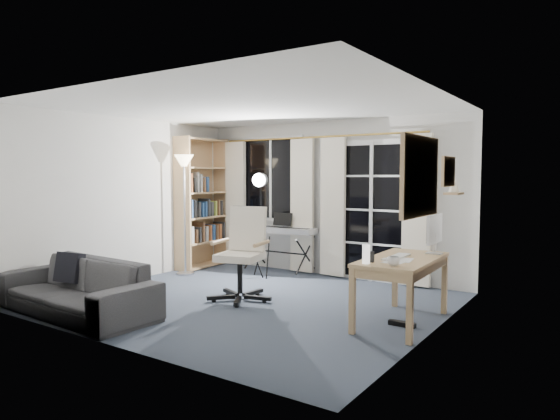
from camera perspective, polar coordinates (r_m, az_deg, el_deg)
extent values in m
cube|color=#323948|center=(6.30, -3.40, -10.44)|extent=(4.50, 4.00, 0.02)
cube|color=white|center=(8.32, -0.91, 3.58)|extent=(1.20, 0.06, 1.40)
cube|color=black|center=(8.30, -1.03, 3.57)|extent=(1.10, 0.02, 1.30)
cube|color=white|center=(8.29, -1.07, 3.57)|extent=(0.04, 0.03, 1.30)
cube|color=white|center=(7.46, 10.50, -0.19)|extent=(1.32, 0.06, 2.11)
cube|color=black|center=(7.56, 8.33, -0.11)|extent=(0.55, 0.02, 1.95)
cube|color=black|center=(7.32, 12.57, -0.30)|extent=(0.55, 0.02, 1.95)
cube|color=white|center=(7.43, 10.38, -0.21)|extent=(0.05, 0.04, 2.05)
cube|color=white|center=(7.47, 10.34, -3.84)|extent=(1.15, 0.03, 0.03)
cube|color=white|center=(7.42, 10.38, -0.02)|extent=(1.15, 0.03, 0.03)
cube|color=white|center=(7.41, 10.43, 3.84)|extent=(1.15, 0.03, 0.03)
cylinder|color=gold|center=(7.80, 4.23, 8.32)|extent=(3.50, 0.03, 0.03)
cube|color=#FDEDCF|center=(8.68, -5.08, 0.80)|extent=(0.40, 0.07, 2.10)
cube|color=#FDEDCF|center=(7.90, 2.55, 0.50)|extent=(0.40, 0.07, 2.10)
cube|color=#FDEDCF|center=(7.63, 6.07, 0.36)|extent=(0.40, 0.07, 2.10)
cube|color=#FDEDCF|center=(7.11, 15.37, -0.02)|extent=(0.40, 0.07, 2.10)
cube|color=tan|center=(8.17, -11.12, 0.64)|extent=(0.35, 0.05, 2.19)
cube|color=tan|center=(8.92, -6.83, 0.96)|extent=(0.35, 0.05, 2.19)
cube|color=tan|center=(8.64, -9.68, 0.84)|extent=(0.07, 0.98, 2.19)
cube|color=tan|center=(8.66, -8.80, -6.21)|extent=(0.39, 1.00, 0.03)
cube|color=tan|center=(8.60, -8.83, -3.56)|extent=(0.39, 1.00, 0.03)
cube|color=tan|center=(8.56, -8.86, -0.80)|extent=(0.39, 1.00, 0.03)
cube|color=tan|center=(8.53, -8.89, 1.98)|extent=(0.39, 1.00, 0.03)
cube|color=tan|center=(8.53, -8.92, 4.77)|extent=(0.39, 1.00, 0.03)
cube|color=tan|center=(8.55, -8.96, 7.92)|extent=(0.39, 1.00, 0.03)
cube|color=#B5B1AA|center=(8.27, -10.55, -2.81)|extent=(0.25, 0.07, 0.28)
cube|color=brown|center=(8.35, -10.05, -2.93)|extent=(0.25, 0.06, 0.22)
cube|color=#3C3C3C|center=(8.41, -9.65, -2.77)|extent=(0.25, 0.05, 0.25)
cube|color=brown|center=(8.47, -9.28, -2.47)|extent=(0.25, 0.05, 0.33)
cube|color=#B5B1AA|center=(8.54, -8.91, -2.66)|extent=(0.25, 0.07, 0.25)
cube|color=#B66234|center=(8.61, -8.47, -2.57)|extent=(0.25, 0.05, 0.26)
cube|color=#2C5186|center=(8.68, -8.11, -2.50)|extent=(0.25, 0.06, 0.27)
cube|color=brown|center=(8.75, -7.71, -2.49)|extent=(0.25, 0.04, 0.25)
cube|color=#B66234|center=(8.81, -7.39, -2.42)|extent=(0.25, 0.07, 0.26)
cube|color=#3C3C3C|center=(8.89, -6.97, -2.27)|extent=(0.25, 0.04, 0.29)
cube|color=#2C5186|center=(8.23, -10.59, 0.13)|extent=(0.25, 0.05, 0.30)
cube|color=#3C3C3C|center=(8.29, -10.22, 0.14)|extent=(0.25, 0.07, 0.29)
cube|color=#3C3C3C|center=(8.37, -9.73, 0.05)|extent=(0.25, 0.05, 0.25)
cube|color=#2C5186|center=(8.43, -9.35, 0.02)|extent=(0.25, 0.04, 0.23)
cube|color=#2C5186|center=(8.49, -9.01, 0.12)|extent=(0.25, 0.05, 0.26)
cube|color=#3C3C3C|center=(8.55, -8.64, 0.30)|extent=(0.25, 0.05, 0.30)
cube|color=#3C3C3C|center=(8.61, -8.30, 0.13)|extent=(0.25, 0.06, 0.24)
cube|color=#99A93F|center=(8.68, -7.90, 0.21)|extent=(0.25, 0.05, 0.25)
cube|color=brown|center=(8.75, -7.54, 0.29)|extent=(0.25, 0.04, 0.27)
cube|color=#3C3C3C|center=(8.81, -7.23, 0.28)|extent=(0.25, 0.04, 0.25)
cube|color=#B66234|center=(8.21, -10.63, 3.06)|extent=(0.25, 0.05, 0.31)
cube|color=#3C3C3C|center=(8.27, -10.23, 2.82)|extent=(0.25, 0.04, 0.24)
cube|color=#B5B1AA|center=(8.33, -9.89, 3.14)|extent=(0.25, 0.05, 0.33)
cube|color=#B5B1AA|center=(8.39, -9.53, 3.06)|extent=(0.25, 0.05, 0.30)
cube|color=brown|center=(8.45, -9.17, 2.88)|extent=(0.25, 0.04, 0.24)
cube|color=#2C5186|center=(8.51, -8.82, 2.92)|extent=(0.25, 0.06, 0.25)
cylinder|color=#B2B2B7|center=(8.06, -10.75, -7.13)|extent=(0.28, 0.28, 0.03)
cylinder|color=#B2B2B7|center=(7.94, -10.83, -0.89)|extent=(0.03, 0.03, 1.74)
cone|color=#FFE5B2|center=(7.91, -10.92, 5.57)|extent=(0.30, 0.30, 0.18)
cylinder|color=black|center=(8.26, -2.87, -4.56)|extent=(0.05, 0.60, 0.54)
cylinder|color=black|center=(8.26, -2.87, -4.56)|extent=(0.05, 0.60, 0.54)
cylinder|color=black|center=(7.76, 2.94, -5.12)|extent=(0.05, 0.60, 0.54)
cylinder|color=black|center=(7.76, 2.94, -5.12)|extent=(0.05, 0.60, 0.54)
cylinder|color=black|center=(8.00, -0.06, -4.84)|extent=(0.95, 0.06, 0.02)
cube|color=silver|center=(7.95, -0.06, -2.26)|extent=(1.25, 0.36, 0.09)
cube|color=white|center=(7.88, -0.35, -2.07)|extent=(1.15, 0.17, 0.01)
cube|color=black|center=(7.91, -0.20, -1.98)|extent=(1.11, 0.12, 0.01)
cube|color=black|center=(8.01, 0.30, -1.05)|extent=(0.34, 0.08, 0.21)
cylinder|color=black|center=(7.64, -1.40, -5.55)|extent=(0.11, 0.24, 0.65)
cylinder|color=black|center=(7.77, -2.41, -5.40)|extent=(0.25, 0.06, 0.65)
cylinder|color=black|center=(7.59, -2.76, -5.62)|extent=(0.17, 0.21, 0.65)
cylinder|color=black|center=(7.58, -2.20, -0.77)|extent=(0.04, 0.04, 1.13)
cylinder|color=silver|center=(7.51, -2.30, 3.45)|extent=(0.24, 0.19, 0.22)
cylinder|color=white|center=(7.44, -2.43, 3.44)|extent=(0.18, 0.09, 0.19)
cube|color=black|center=(6.25, -2.56, -10.00)|extent=(0.35, 0.13, 0.04)
cylinder|color=black|center=(6.22, -1.80, -10.27)|extent=(0.07, 0.07, 0.05)
cube|color=black|center=(6.52, -3.12, -9.41)|extent=(0.08, 0.35, 0.04)
cylinder|color=black|center=(6.59, -2.61, -9.47)|extent=(0.07, 0.07, 0.05)
cube|color=black|center=(6.55, -5.62, -9.36)|extent=(0.35, 0.19, 0.04)
cylinder|color=black|center=(6.64, -5.98, -9.39)|extent=(0.07, 0.07, 0.05)
cube|color=black|center=(6.31, -6.77, -9.90)|extent=(0.27, 0.30, 0.04)
cylinder|color=black|center=(6.30, -7.57, -10.13)|extent=(0.07, 0.07, 0.05)
cube|color=black|center=(6.12, -4.87, -10.33)|extent=(0.23, 0.33, 0.04)
cylinder|color=black|center=(6.04, -4.98, -10.74)|extent=(0.07, 0.07, 0.05)
cylinder|color=black|center=(6.29, -4.60, -7.51)|extent=(0.08, 0.08, 0.44)
cube|color=white|center=(6.25, -4.62, -5.35)|extent=(0.61, 0.61, 0.09)
cube|color=white|center=(6.42, -3.72, -2.13)|extent=(0.50, 0.24, 0.58)
cube|color=black|center=(6.46, -3.56, -1.89)|extent=(0.47, 0.21, 0.53)
cylinder|color=tan|center=(6.37, -6.87, -3.59)|extent=(0.15, 0.44, 0.05)
cylinder|color=tan|center=(6.13, -2.12, -3.86)|extent=(0.15, 0.44, 0.05)
cube|color=tan|center=(5.41, 13.78, -5.53)|extent=(0.68, 1.31, 0.04)
cube|color=tan|center=(5.42, 13.77, -6.20)|extent=(0.64, 1.28, 0.09)
cube|color=tan|center=(5.02, 8.26, -10.24)|extent=(0.06, 0.06, 0.66)
cube|color=tan|center=(4.82, 14.62, -10.93)|extent=(0.06, 0.06, 0.66)
cube|color=tan|center=(6.13, 13.02, -7.69)|extent=(0.06, 0.06, 0.66)
cube|color=tan|center=(5.97, 18.28, -8.11)|extent=(0.06, 0.06, 0.66)
cube|color=silver|center=(5.76, 17.21, -4.75)|extent=(0.17, 0.12, 0.01)
cube|color=silver|center=(5.75, 17.24, -3.54)|extent=(0.04, 0.03, 0.20)
cube|color=silver|center=(5.73, 17.27, -2.07)|extent=(0.04, 0.50, 0.32)
cube|color=black|center=(5.73, 17.09, -2.06)|extent=(0.02, 0.46, 0.28)
cube|color=white|center=(5.46, 13.43, -5.15)|extent=(0.14, 0.39, 0.02)
cube|color=white|center=(5.21, 11.94, -5.54)|extent=(0.06, 0.09, 0.02)
cube|color=white|center=(5.25, 13.72, -5.57)|extent=(0.25, 0.31, 0.01)
cube|color=white|center=(5.09, 12.75, -5.87)|extent=(0.20, 0.15, 0.00)
cube|color=black|center=(5.06, 10.41, -5.28)|extent=(0.05, 0.04, 0.11)
cylinder|color=white|center=(4.98, 9.82, -4.99)|extent=(0.08, 0.08, 0.19)
cube|color=black|center=(5.45, 13.76, -12.52)|extent=(0.28, 0.08, 0.05)
imported|color=silver|center=(4.90, 12.87, -5.60)|extent=(0.12, 0.09, 0.11)
cube|color=tan|center=(4.74, 15.73, 3.71)|extent=(0.04, 0.94, 0.74)
cube|color=white|center=(4.74, 15.50, 3.72)|extent=(0.01, 0.84, 0.64)
cube|color=tan|center=(5.60, 18.69, 4.18)|extent=(0.03, 0.42, 0.32)
cube|color=#468D4A|center=(5.60, 18.54, 4.19)|extent=(0.00, 0.36, 0.26)
cube|color=tan|center=(6.10, 19.24, 1.79)|extent=(0.16, 0.30, 0.02)
cone|color=white|center=(6.10, 19.26, 2.63)|extent=(0.12, 0.12, 0.15)
imported|color=#2B2A2C|center=(6.09, -22.28, -7.24)|extent=(2.11, 0.70, 0.81)
cube|color=black|center=(6.38, -22.94, -6.08)|extent=(0.37, 0.23, 0.37)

